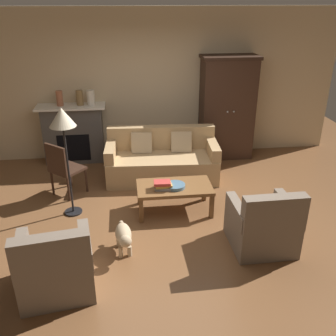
{
  "coord_description": "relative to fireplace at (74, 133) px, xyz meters",
  "views": [
    {
      "loc": [
        -0.56,
        -4.62,
        2.96
      ],
      "look_at": [
        0.06,
        0.56,
        0.55
      ],
      "focal_mm": 39.95,
      "sensor_mm": 36.0,
      "label": 1
    }
  ],
  "objects": [
    {
      "name": "fruit_bowl",
      "position": [
        1.67,
        -2.14,
        -0.12
      ],
      "size": [
        0.29,
        0.29,
        0.05
      ],
      "primitive_type": "cylinder",
      "color": "slate",
      "rests_on": "coffee_table"
    },
    {
      "name": "armoire",
      "position": [
        2.95,
        -0.08,
        0.42
      ],
      "size": [
        1.06,
        0.57,
        1.97
      ],
      "color": "#382319",
      "rests_on": "ground"
    },
    {
      "name": "armchair_near_right",
      "position": [
        2.65,
        -3.11,
        -0.25
      ],
      "size": [
        0.79,
        0.78,
        0.88
      ],
      "color": "#756656",
      "rests_on": "ground"
    },
    {
      "name": "floor_lamp",
      "position": [
        0.15,
        -1.97,
        0.82
      ],
      "size": [
        0.36,
        0.36,
        1.61
      ],
      "color": "black",
      "rests_on": "ground"
    },
    {
      "name": "coffee_table",
      "position": [
        1.66,
        -2.09,
        -0.2
      ],
      "size": [
        1.1,
        0.6,
        0.42
      ],
      "color": "brown",
      "rests_on": "ground"
    },
    {
      "name": "back_wall",
      "position": [
        1.55,
        0.25,
        0.83
      ],
      "size": [
        7.2,
        0.1,
        2.8
      ],
      "primitive_type": "cube",
      "color": "beige",
      "rests_on": "ground"
    },
    {
      "name": "dog",
      "position": [
        0.9,
        -3.02,
        -0.32
      ],
      "size": [
        0.24,
        0.57,
        0.39
      ],
      "color": "tan",
      "rests_on": "ground"
    },
    {
      "name": "side_chair_wooden",
      "position": [
        -0.02,
        -1.41,
        -0.06
      ],
      "size": [
        0.62,
        0.62,
        0.9
      ],
      "color": "#382319",
      "rests_on": "ground"
    },
    {
      "name": "couch",
      "position": [
        1.6,
        -0.92,
        -0.25
      ],
      "size": [
        1.96,
        0.96,
        0.86
      ],
      "color": "tan",
      "rests_on": "ground"
    },
    {
      "name": "armchair_near_left",
      "position": [
        0.17,
        -3.61,
        -0.25
      ],
      "size": [
        0.87,
        0.87,
        0.88
      ],
      "color": "#756656",
      "rests_on": "ground"
    },
    {
      "name": "mantel_vase_terracotta",
      "position": [
        -0.18,
        -0.02,
        0.69
      ],
      "size": [
        0.12,
        0.12,
        0.27
      ],
      "primitive_type": "cylinder",
      "color": "#A86042",
      "rests_on": "fireplace"
    },
    {
      "name": "ground_plane",
      "position": [
        1.55,
        -2.3,
        -0.57
      ],
      "size": [
        9.6,
        9.6,
        0.0
      ],
      "primitive_type": "plane",
      "color": "brown"
    },
    {
      "name": "mantel_vase_cream",
      "position": [
        0.38,
        -0.02,
        0.69
      ],
      "size": [
        0.15,
        0.15,
        0.27
      ],
      "primitive_type": "cylinder",
      "color": "beige",
      "rests_on": "fireplace"
    },
    {
      "name": "fireplace",
      "position": [
        0.0,
        0.0,
        0.0
      ],
      "size": [
        1.26,
        0.48,
        1.12
      ],
      "color": "#4C4947",
      "rests_on": "ground"
    },
    {
      "name": "book_stack",
      "position": [
        1.48,
        -2.17,
        -0.09
      ],
      "size": [
        0.27,
        0.19,
        0.12
      ],
      "color": "gray",
      "rests_on": "coffee_table"
    },
    {
      "name": "mantel_vase_bronze",
      "position": [
        0.18,
        -0.02,
        0.69
      ],
      "size": [
        0.12,
        0.12,
        0.27
      ],
      "primitive_type": "cylinder",
      "color": "olive",
      "rests_on": "fireplace"
    }
  ]
}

